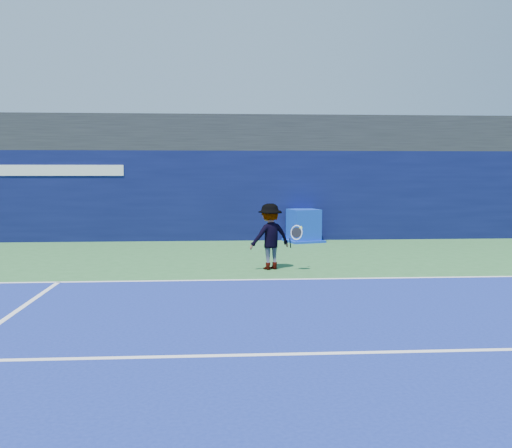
# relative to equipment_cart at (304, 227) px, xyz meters

# --- Properties ---
(ground) EXTENTS (80.00, 80.00, 0.00)m
(ground) POSITION_rel_equipment_cart_xyz_m (-1.15, -9.60, -0.49)
(ground) COLOR #2F6933
(ground) RESTS_ON ground
(baseline) EXTENTS (24.00, 0.10, 0.01)m
(baseline) POSITION_rel_equipment_cart_xyz_m (-1.15, -6.60, -0.48)
(baseline) COLOR white
(baseline) RESTS_ON ground
(service_line) EXTENTS (24.00, 0.10, 0.01)m
(service_line) POSITION_rel_equipment_cart_xyz_m (-1.15, -11.60, -0.48)
(service_line) COLOR white
(service_line) RESTS_ON ground
(stadium_band) EXTENTS (36.00, 3.00, 1.20)m
(stadium_band) POSITION_rel_equipment_cart_xyz_m (-1.15, 1.90, 3.11)
(stadium_band) COLOR black
(stadium_band) RESTS_ON back_wall_assembly
(back_wall_assembly) EXTENTS (36.00, 1.03, 3.00)m
(back_wall_assembly) POSITION_rel_equipment_cart_xyz_m (-1.15, 0.90, 1.01)
(back_wall_assembly) COLOR #0B103D
(back_wall_assembly) RESTS_ON ground
(equipment_cart) EXTENTS (1.38, 1.38, 1.07)m
(equipment_cart) POSITION_rel_equipment_cart_xyz_m (0.00, 0.00, 0.00)
(equipment_cart) COLOR #0C2FB1
(equipment_cart) RESTS_ON ground
(tennis_player) EXTENTS (1.31, 0.92, 1.56)m
(tennis_player) POSITION_rel_equipment_cart_xyz_m (-1.59, -5.25, 0.29)
(tennis_player) COLOR silver
(tennis_player) RESTS_ON ground
(tennis_ball) EXTENTS (0.08, 0.08, 0.08)m
(tennis_ball) POSITION_rel_equipment_cart_xyz_m (-0.86, -5.26, 0.49)
(tennis_ball) COLOR #D0F31B
(tennis_ball) RESTS_ON ground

